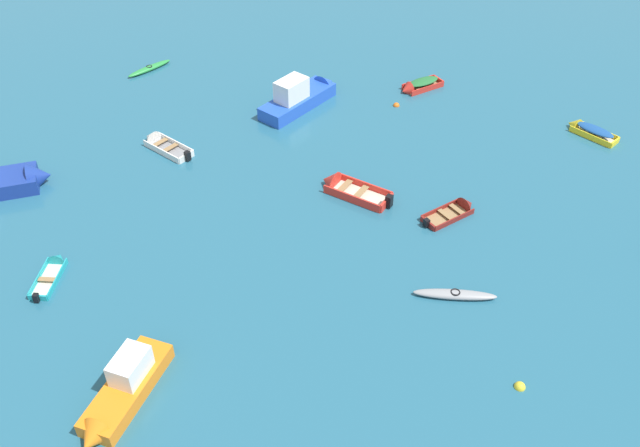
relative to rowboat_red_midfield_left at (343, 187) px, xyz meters
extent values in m
cube|color=beige|center=(0.80, -0.41, -0.16)|extent=(3.44, 2.60, 0.12)
cube|color=red|center=(0.49, -1.01, 0.02)|extent=(3.02, 1.61, 0.47)
cube|color=red|center=(1.11, 0.19, 0.02)|extent=(3.02, 1.61, 0.47)
cube|color=red|center=(2.29, -1.18, 0.02)|extent=(0.73, 1.24, 0.47)
cone|color=red|center=(-0.76, 0.39, 0.04)|extent=(1.28, 1.50, 1.29)
cube|color=#937047|center=(0.95, -0.49, 0.11)|extent=(0.86, 1.23, 0.03)
cube|color=#937047|center=(0.08, -0.04, 0.11)|extent=(0.86, 1.23, 0.03)
cube|color=black|center=(2.41, -1.24, 0.18)|extent=(0.44, 0.45, 0.66)
ellipsoid|color=#288C3D|center=(-13.90, 12.49, -0.06)|extent=(2.57, 2.99, 0.31)
torus|color=black|center=(-13.90, 12.49, 0.07)|extent=(0.58, 0.58, 0.07)
cube|color=gray|center=(-10.15, 2.97, -0.17)|extent=(2.94, 2.47, 0.10)
cube|color=white|center=(-10.46, 2.52, -0.03)|extent=(2.50, 1.75, 0.38)
cube|color=white|center=(-9.84, 3.42, -0.03)|extent=(2.50, 1.75, 0.38)
cube|color=white|center=(-8.92, 2.13, -0.03)|extent=(0.70, 0.95, 0.38)
cone|color=white|center=(-11.43, 3.85, -0.01)|extent=(1.16, 1.26, 1.05)
cube|color=#937047|center=(-10.02, 2.88, 0.05)|extent=(0.81, 0.99, 0.03)
cube|color=#937047|center=(-10.74, 3.37, 0.05)|extent=(0.81, 0.99, 0.03)
cube|color=black|center=(-8.81, 2.05, 0.11)|extent=(0.39, 0.39, 0.54)
cube|color=blue|center=(-3.30, 8.40, 0.19)|extent=(4.55, 5.47, 0.82)
cone|color=blue|center=(-1.67, 10.73, 0.23)|extent=(1.82, 1.73, 1.45)
cube|color=white|center=(-3.62, 7.95, 1.25)|extent=(2.15, 2.33, 1.30)
cube|color=black|center=(-3.12, 8.67, 1.51)|extent=(1.06, 0.81, 0.57)
cube|color=#99754C|center=(5.37, -1.78, -0.18)|extent=(2.57, 2.33, 0.07)
cube|color=maroon|center=(5.04, -1.36, -0.07)|extent=(2.08, 1.67, 0.29)
cube|color=maroon|center=(5.70, -2.19, -0.07)|extent=(2.08, 1.67, 0.29)
cube|color=maroon|center=(4.35, -2.59, -0.07)|extent=(0.74, 0.88, 0.29)
cone|color=maroon|center=(6.43, -0.93, -0.05)|extent=(1.10, 1.17, 1.02)
cube|color=#937047|center=(5.26, -1.86, -0.01)|extent=(0.81, 0.91, 0.03)
cube|color=#937047|center=(5.85, -1.39, -0.01)|extent=(0.81, 0.91, 0.03)
cube|color=black|center=(4.27, -2.65, 0.03)|extent=(0.36, 0.36, 0.41)
cube|color=orange|center=(-7.49, -13.65, 0.12)|extent=(2.62, 4.74, 0.68)
cone|color=orange|center=(-8.11, -15.92, 0.16)|extent=(1.43, 1.20, 1.24)
cube|color=white|center=(-7.37, -13.22, 0.96)|extent=(1.45, 1.85, 0.99)
cube|color=black|center=(-7.56, -13.91, 1.15)|extent=(1.00, 0.40, 0.44)
cube|color=beige|center=(14.40, 6.46, -0.17)|extent=(2.49, 2.35, 0.09)
cube|color=yellow|center=(14.08, 6.10, -0.04)|extent=(2.02, 1.80, 0.36)
cube|color=yellow|center=(14.71, 6.81, -0.04)|extent=(2.02, 1.80, 0.36)
cube|color=yellow|center=(15.39, 5.58, -0.04)|extent=(0.69, 0.77, 0.36)
cone|color=yellow|center=(13.36, 7.37, -0.02)|extent=(1.06, 1.09, 0.91)
cube|color=#937047|center=(14.50, 6.36, 0.03)|extent=(0.77, 0.82, 0.03)
ellipsoid|color=#19478C|center=(14.40, 6.46, 0.24)|extent=(2.30, 2.17, 0.28)
ellipsoid|color=gray|center=(5.35, -7.43, -0.05)|extent=(3.68, 0.59, 0.33)
torus|color=black|center=(5.35, -7.43, 0.10)|extent=(0.45, 0.45, 0.07)
cube|color=beige|center=(-12.94, -7.87, -0.18)|extent=(0.84, 2.37, 0.07)
cube|color=teal|center=(-13.37, -7.87, -0.07)|extent=(0.08, 2.46, 0.30)
cube|color=teal|center=(-12.50, -7.87, -0.07)|extent=(0.08, 2.46, 0.30)
cube|color=teal|center=(-12.92, -9.10, -0.07)|extent=(0.85, 0.10, 0.30)
cone|color=teal|center=(-12.95, -6.59, -0.05)|extent=(0.84, 0.57, 0.83)
cube|color=#937047|center=(-12.93, -8.00, -0.01)|extent=(0.78, 0.26, 0.03)
cube|color=black|center=(-12.92, -9.21, 0.04)|extent=(0.22, 0.23, 0.42)
cone|color=navy|center=(-16.14, -0.71, 0.25)|extent=(1.68, 2.00, 1.70)
cube|color=#99754C|center=(4.57, 11.51, -0.17)|extent=(2.60, 2.26, 0.09)
cube|color=red|center=(4.87, 11.08, -0.03)|extent=(2.15, 1.57, 0.37)
cube|color=red|center=(4.26, 11.94, -0.03)|extent=(2.15, 1.57, 0.37)
cube|color=red|center=(5.62, 12.27, -0.03)|extent=(0.69, 0.90, 0.37)
cone|color=red|center=(3.47, 10.73, -0.01)|extent=(1.07, 1.17, 1.01)
cube|color=#937047|center=(4.68, 11.59, 0.04)|extent=(0.77, 0.93, 0.03)
cube|color=#937047|center=(4.06, 11.15, 0.04)|extent=(0.77, 0.93, 0.03)
ellipsoid|color=#236633|center=(4.57, 11.51, 0.25)|extent=(2.40, 2.09, 0.27)
sphere|color=yellow|center=(7.54, -12.10, -0.22)|extent=(0.45, 0.45, 0.45)
sphere|color=orange|center=(2.84, 9.08, -0.22)|extent=(0.41, 0.41, 0.41)
camera|label=1|loc=(1.14, -29.06, 21.72)|focal=38.57mm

